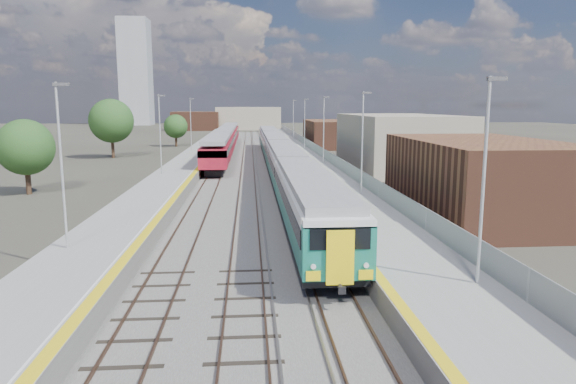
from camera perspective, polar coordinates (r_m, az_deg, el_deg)
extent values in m
plane|color=#47443A|center=(66.05, -2.75, 3.06)|extent=(320.00, 320.00, 0.00)
cube|color=#565451|center=(68.51, -4.69, 3.30)|extent=(10.50, 155.00, 0.06)
cube|color=#4C3323|center=(71.03, -2.23, 3.61)|extent=(0.07, 160.00, 0.14)
cube|color=#4C3323|center=(71.10, -1.07, 3.62)|extent=(0.07, 160.00, 0.14)
cube|color=#4C3323|center=(70.99, -5.06, 3.58)|extent=(0.07, 160.00, 0.14)
cube|color=#4C3323|center=(70.99, -3.90, 3.59)|extent=(0.07, 160.00, 0.14)
cube|color=#4C3323|center=(71.13, -7.89, 3.54)|extent=(0.07, 160.00, 0.14)
cube|color=#4C3323|center=(71.05, -6.73, 3.56)|extent=(0.07, 160.00, 0.14)
cube|color=gray|center=(71.02, -2.50, 3.60)|extent=(0.08, 160.00, 0.10)
cube|color=gray|center=(70.99, -3.63, 3.59)|extent=(0.08, 160.00, 0.10)
cube|color=slate|center=(68.82, 1.57, 3.75)|extent=(4.70, 155.00, 1.00)
cube|color=gray|center=(68.77, 1.57, 4.17)|extent=(4.70, 155.00, 0.03)
cube|color=yellow|center=(68.58, -0.18, 4.17)|extent=(0.40, 155.00, 0.01)
cube|color=gray|center=(68.97, 3.40, 4.67)|extent=(0.06, 155.00, 1.20)
cylinder|color=#9EA0A3|center=(19.68, 20.89, 0.97)|extent=(0.12, 0.12, 7.50)
cube|color=#4C4C4F|center=(19.61, 22.21, 11.58)|extent=(0.70, 0.18, 0.14)
cylinder|color=#9EA0A3|center=(38.62, 8.25, 5.44)|extent=(0.12, 0.12, 7.50)
cube|color=#4C4C4F|center=(38.58, 8.75, 10.85)|extent=(0.70, 0.18, 0.14)
cylinder|color=#9EA0A3|center=(58.27, 3.98, 6.88)|extent=(0.12, 0.12, 7.50)
cube|color=#4C4C4F|center=(58.25, 4.27, 10.47)|extent=(0.70, 0.18, 0.14)
cylinder|color=#9EA0A3|center=(78.10, 1.86, 7.58)|extent=(0.12, 0.12, 7.50)
cube|color=#4C4C4F|center=(78.08, 2.06, 10.26)|extent=(0.70, 0.18, 0.14)
cylinder|color=#9EA0A3|center=(98.00, 0.60, 8.00)|extent=(0.12, 0.12, 7.50)
cube|color=#4C4C4F|center=(97.98, 0.75, 10.13)|extent=(0.70, 0.18, 0.14)
cube|color=slate|center=(68.85, -10.38, 3.60)|extent=(4.30, 155.00, 1.00)
cube|color=gray|center=(68.80, -10.39, 4.02)|extent=(4.30, 155.00, 0.03)
cube|color=yellow|center=(68.62, -8.81, 4.06)|extent=(0.45, 155.00, 0.01)
cube|color=silver|center=(68.65, -9.10, 4.06)|extent=(0.08, 155.00, 0.01)
cylinder|color=#9EA0A3|center=(25.21, -23.86, 2.55)|extent=(0.12, 0.12, 7.50)
cube|color=#4C4C4F|center=(25.00, -23.88, 10.89)|extent=(0.70, 0.18, 0.14)
cylinder|color=#9EA0A3|center=(50.39, -14.02, 6.20)|extent=(0.12, 0.12, 7.50)
cube|color=#4C4C4F|center=(50.28, -13.91, 10.36)|extent=(0.70, 0.18, 0.14)
cylinder|color=#9EA0A3|center=(76.12, -10.76, 7.37)|extent=(0.12, 0.12, 7.50)
cube|color=#4C4C4F|center=(76.05, -10.65, 10.12)|extent=(0.70, 0.18, 0.14)
cube|color=brown|center=(37.43, 20.64, 1.45)|extent=(9.00, 16.00, 5.20)
cube|color=gray|center=(63.30, 12.06, 5.49)|extent=(11.00, 22.00, 6.40)
cube|color=brown|center=(94.89, 4.68, 6.48)|extent=(8.00, 18.00, 4.80)
cube|color=gray|center=(165.65, -4.43, 8.18)|extent=(20.00, 14.00, 7.00)
cube|color=brown|center=(161.49, -10.17, 7.78)|extent=(14.00, 12.00, 5.60)
cube|color=gray|center=(210.47, -16.56, 12.61)|extent=(11.00, 11.00, 40.00)
cube|color=black|center=(29.00, 2.27, -3.65)|extent=(2.67, 19.13, 0.45)
cube|color=#136344|center=(28.83, 2.28, -2.13)|extent=(2.77, 19.13, 1.12)
cube|color=black|center=(28.67, 2.29, -0.40)|extent=(2.83, 19.13, 0.77)
cube|color=silver|center=(28.57, 2.30, 0.80)|extent=(2.77, 19.13, 0.47)
cube|color=gray|center=(28.51, 2.30, 1.62)|extent=(2.45, 19.13, 0.39)
cube|color=black|center=(48.24, -0.39, 1.68)|extent=(2.67, 19.13, 0.45)
cube|color=#136344|center=(48.14, -0.39, 2.61)|extent=(2.77, 19.13, 1.12)
cube|color=black|center=(48.04, -0.39, 3.65)|extent=(2.83, 19.13, 0.77)
cube|color=silver|center=(47.98, -0.39, 4.38)|extent=(2.77, 19.13, 0.47)
cube|color=gray|center=(47.95, -0.39, 4.87)|extent=(2.45, 19.13, 0.39)
cube|color=black|center=(67.70, -1.53, 3.96)|extent=(2.67, 19.13, 0.45)
cube|color=#136344|center=(67.63, -1.53, 4.62)|extent=(2.77, 19.13, 1.12)
cube|color=black|center=(67.56, -1.53, 5.37)|extent=(2.83, 19.13, 0.77)
cube|color=silver|center=(67.52, -1.53, 5.89)|extent=(2.77, 19.13, 0.47)
cube|color=gray|center=(67.49, -1.54, 6.23)|extent=(2.45, 19.13, 0.39)
cube|color=black|center=(87.24, -2.16, 5.22)|extent=(2.67, 19.13, 0.45)
cube|color=#136344|center=(87.19, -2.16, 5.74)|extent=(2.77, 19.13, 1.12)
cube|color=black|center=(87.13, -2.16, 6.32)|extent=(2.83, 19.13, 0.77)
cube|color=silver|center=(87.10, -2.17, 6.72)|extent=(2.77, 19.13, 0.47)
cube|color=gray|center=(87.08, -2.17, 6.99)|extent=(2.45, 19.13, 0.39)
cube|color=#136344|center=(19.29, 5.63, -6.69)|extent=(2.75, 0.59, 2.06)
cube|color=black|center=(18.85, 5.82, -5.23)|extent=(2.26, 0.06, 0.78)
cube|color=yellow|center=(18.98, 5.82, -7.28)|extent=(1.03, 0.10, 2.06)
cube|color=black|center=(62.08, -7.74, 3.02)|extent=(1.98, 16.80, 0.69)
cube|color=maroon|center=(61.92, -7.77, 4.53)|extent=(2.91, 19.77, 2.08)
cube|color=black|center=(61.87, -7.78, 5.01)|extent=(2.98, 19.77, 0.73)
cube|color=gray|center=(61.80, -7.81, 5.97)|extent=(2.60, 19.77, 0.42)
cube|color=black|center=(82.22, -6.92, 4.63)|extent=(1.98, 16.80, 0.69)
cube|color=maroon|center=(82.10, -6.94, 5.77)|extent=(2.91, 19.77, 2.08)
cube|color=black|center=(82.07, -6.95, 6.14)|extent=(2.98, 19.77, 0.73)
cube|color=gray|center=(82.01, -6.96, 6.86)|extent=(2.60, 19.77, 0.42)
cube|color=black|center=(102.41, -6.42, 5.61)|extent=(1.98, 16.80, 0.69)
cube|color=maroon|center=(102.32, -6.43, 6.53)|extent=(2.91, 19.77, 2.08)
cube|color=black|center=(102.29, -6.44, 6.82)|extent=(2.98, 19.77, 0.73)
cube|color=gray|center=(102.25, -6.45, 7.40)|extent=(2.60, 19.77, 0.42)
cylinder|color=#382619|center=(48.93, -26.89, 1.05)|extent=(0.44, 0.44, 2.23)
sphere|color=#28481B|center=(48.64, -27.15, 4.45)|extent=(4.71, 4.71, 4.71)
cylinder|color=#382619|center=(78.22, -18.88, 4.66)|extent=(0.44, 0.44, 2.95)
sphere|color=#28481B|center=(78.02, -19.04, 7.48)|extent=(6.24, 6.24, 6.24)
cylinder|color=#382619|center=(97.38, -12.32, 5.56)|extent=(0.44, 0.44, 2.06)
sphere|color=#28481B|center=(97.23, -12.38, 7.14)|extent=(4.35, 4.35, 4.35)
cylinder|color=#382619|center=(82.45, 12.54, 4.85)|extent=(0.44, 0.44, 2.01)
sphere|color=#28481B|center=(82.28, 12.61, 6.67)|extent=(4.25, 4.25, 4.25)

